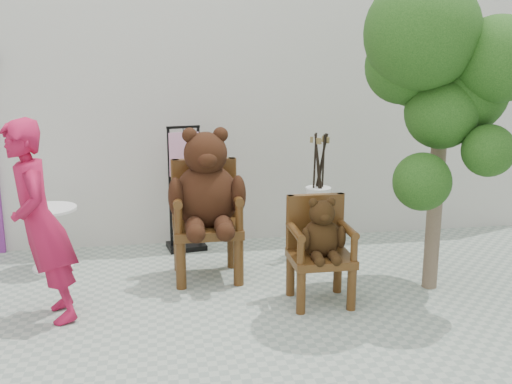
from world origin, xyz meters
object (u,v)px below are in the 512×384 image
cafe_table (50,231)px  stool_bucket (318,202)px  chair_big (206,196)px  display_stand (185,202)px  tree (443,74)px  person (40,223)px  chair_small (320,240)px

cafe_table → stool_bucket: size_ratio=0.48×
chair_big → display_stand: bearing=99.9°
tree → person: bearing=-179.0°
chair_small → stool_bucket: 1.40m
chair_big → chair_small: (1.01, -0.81, -0.28)m
cafe_table → stool_bucket: (3.04, -0.00, 0.20)m
display_stand → stool_bucket: size_ratio=1.04×
chair_big → tree: 2.62m
stool_bucket → tree: 2.16m
chair_big → tree: tree is taller
chair_big → display_stand: chair_big is taller
display_stand → tree: bearing=-46.0°
person → stool_bucket: person is taller
display_stand → stool_bucket: display_stand is taller
chair_small → tree: (1.16, 0.06, 1.54)m
cafe_table → tree: 4.42m
person → cafe_table: (-0.16, 1.35, -0.47)m
cafe_table → tree: (3.86, -1.29, 1.73)m
chair_big → display_stand: (-0.18, 1.00, -0.32)m
cafe_table → chair_small: bearing=-26.7°
cafe_table → display_stand: size_ratio=0.47×
stool_bucket → chair_small: bearing=-104.5°
chair_big → display_stand: 1.06m
person → stool_bucket: (2.88, 1.35, -0.27)m
display_stand → chair_small: bearing=-66.1°
stool_bucket → person: bearing=-154.8°
tree → chair_big: bearing=161.0°
cafe_table → tree: size_ratio=0.23×
stool_bucket → cafe_table: bearing=180.0°
stool_bucket → tree: size_ratio=0.48×
chair_small → stool_bucket: stool_bucket is taller
person → cafe_table: 1.44m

